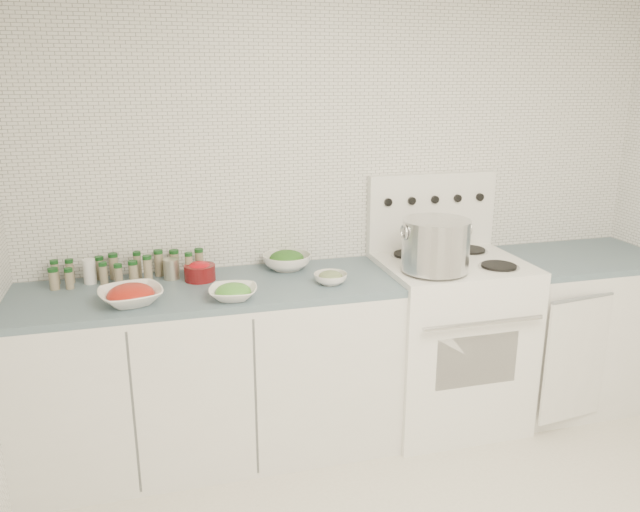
{
  "coord_description": "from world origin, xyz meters",
  "views": [
    {
      "loc": [
        -1.04,
        -1.72,
        1.9
      ],
      "look_at": [
        -0.27,
        1.14,
        1.03
      ],
      "focal_mm": 35.0,
      "sensor_mm": 36.0,
      "label": 1
    }
  ],
  "objects_px": {
    "stock_pot": "(436,243)",
    "stove": "(447,336)",
    "bowl_tomato": "(131,295)",
    "bowl_snowpea": "(233,292)"
  },
  "relations": [
    {
      "from": "bowl_tomato",
      "to": "stove",
      "type": "bearing_deg",
      "value": 4.63
    },
    {
      "from": "stock_pot",
      "to": "bowl_tomato",
      "type": "distance_m",
      "value": 1.49
    },
    {
      "from": "bowl_tomato",
      "to": "bowl_snowpea",
      "type": "height_order",
      "value": "bowl_tomato"
    },
    {
      "from": "stock_pot",
      "to": "bowl_snowpea",
      "type": "distance_m",
      "value": 1.04
    },
    {
      "from": "stock_pot",
      "to": "bowl_snowpea",
      "type": "relative_size",
      "value": 1.36
    },
    {
      "from": "stove",
      "to": "bowl_tomato",
      "type": "relative_size",
      "value": 4.05
    },
    {
      "from": "stock_pot",
      "to": "stove",
      "type": "bearing_deg",
      "value": 41.51
    },
    {
      "from": "stove",
      "to": "bowl_tomato",
      "type": "xyz_separation_m",
      "value": [
        -1.66,
        -0.13,
        0.44
      ]
    },
    {
      "from": "stove",
      "to": "stock_pot",
      "type": "distance_m",
      "value": 0.64
    },
    {
      "from": "stock_pot",
      "to": "bowl_snowpea",
      "type": "bearing_deg",
      "value": -178.13
    }
  ]
}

